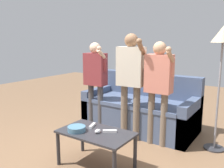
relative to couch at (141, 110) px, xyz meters
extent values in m
plane|color=brown|center=(0.18, -1.36, -0.32)|extent=(12.00, 12.00, 0.00)
cube|color=#475675|center=(0.00, -0.04, -0.09)|extent=(1.86, 0.91, 0.46)
cube|color=#4D5D7E|center=(0.00, -0.12, 0.17)|extent=(1.58, 0.79, 0.06)
cube|color=#475675|center=(0.00, 0.32, 0.37)|extent=(1.86, 0.18, 0.46)
cube|color=#475675|center=(-0.86, -0.04, -0.01)|extent=(0.14, 0.91, 0.62)
cube|color=#475675|center=(0.86, -0.04, -0.01)|extent=(0.14, 0.91, 0.62)
cube|color=#2D2D33|center=(0.15, -1.46, 0.11)|extent=(0.89, 0.51, 0.03)
cylinder|color=#2D2D33|center=(-0.26, -1.69, -0.11)|extent=(0.04, 0.04, 0.42)
cylinder|color=#2D2D33|center=(0.56, -1.69, -0.11)|extent=(0.04, 0.04, 0.42)
cylinder|color=#2D2D33|center=(-0.26, -1.24, -0.11)|extent=(0.04, 0.04, 0.42)
cylinder|color=#2D2D33|center=(0.56, -1.24, -0.11)|extent=(0.04, 0.04, 0.42)
cylinder|color=teal|center=(-0.05, -1.58, 0.16)|extent=(0.21, 0.21, 0.06)
ellipsoid|color=white|center=(0.19, -1.48, 0.15)|extent=(0.06, 0.09, 0.05)
cylinder|color=#4C4C51|center=(0.19, -1.47, 0.18)|extent=(0.02, 0.02, 0.01)
cylinder|color=#2D2D33|center=(1.24, -0.16, -0.31)|extent=(0.28, 0.28, 0.02)
cylinder|color=gray|center=(1.24, -0.16, 0.43)|extent=(0.03, 0.03, 1.46)
cone|color=#C1AD89|center=(1.24, -0.16, 1.27)|extent=(0.30, 0.30, 0.22)
cylinder|color=#47474C|center=(-0.71, -0.48, 0.07)|extent=(0.10, 0.10, 0.77)
cylinder|color=#47474C|center=(-0.52, -0.47, 0.07)|extent=(0.10, 0.10, 0.77)
cube|color=brown|center=(-0.62, -0.47, 0.71)|extent=(0.37, 0.21, 0.53)
sphere|color=beige|center=(-0.62, -0.47, 1.06)|extent=(0.18, 0.18, 0.18)
cylinder|color=beige|center=(-0.80, -0.48, 0.69)|extent=(0.07, 0.07, 0.50)
cylinder|color=brown|center=(-0.44, -0.46, 0.82)|extent=(0.07, 0.07, 0.25)
cylinder|color=beige|center=(-0.43, -0.54, 0.97)|extent=(0.07, 0.24, 0.20)
sphere|color=beige|center=(-0.43, -0.61, 1.07)|extent=(0.07, 0.07, 0.07)
cylinder|color=#756656|center=(-0.03, -0.52, 0.10)|extent=(0.10, 0.10, 0.84)
cylinder|color=#756656|center=(0.18, -0.50, 0.10)|extent=(0.10, 0.10, 0.84)
cube|color=beige|center=(0.08, -0.51, 0.81)|extent=(0.41, 0.24, 0.58)
sphere|color=#936B4C|center=(0.08, -0.51, 1.19)|extent=(0.20, 0.20, 0.20)
cylinder|color=#936B4C|center=(-0.12, -0.53, 0.78)|extent=(0.07, 0.07, 0.54)
cylinder|color=beige|center=(0.28, -0.50, 0.92)|extent=(0.07, 0.07, 0.27)
cylinder|color=#936B4C|center=(0.28, -0.59, 1.07)|extent=(0.08, 0.25, 0.23)
sphere|color=#936B4C|center=(0.29, -0.68, 1.18)|extent=(0.08, 0.08, 0.08)
cylinder|color=#756656|center=(0.41, -0.48, 0.07)|extent=(0.10, 0.10, 0.78)
cylinder|color=#756656|center=(0.60, -0.48, 0.07)|extent=(0.10, 0.10, 0.78)
cube|color=#DB7F6B|center=(0.51, -0.48, 0.73)|extent=(0.37, 0.20, 0.54)
sphere|color=tan|center=(0.51, -0.48, 1.08)|extent=(0.19, 0.19, 0.19)
cylinder|color=tan|center=(0.32, -0.48, 0.71)|extent=(0.07, 0.07, 0.51)
cylinder|color=#DB7F6B|center=(0.69, -0.48, 0.83)|extent=(0.07, 0.07, 0.25)
cylinder|color=tan|center=(0.69, -0.56, 0.98)|extent=(0.06, 0.23, 0.21)
sphere|color=tan|center=(0.69, -0.64, 1.08)|extent=(0.08, 0.08, 0.08)
cube|color=white|center=(0.01, -1.36, 0.14)|extent=(0.08, 0.15, 0.03)
cylinder|color=silver|center=(0.01, -1.33, 0.16)|extent=(0.01, 0.01, 0.00)
cube|color=silver|center=(0.03, -1.40, 0.16)|extent=(0.02, 0.02, 0.00)
cube|color=white|center=(0.30, -1.39, 0.14)|extent=(0.16, 0.12, 0.03)
cylinder|color=silver|center=(0.33, -1.37, 0.16)|extent=(0.01, 0.01, 0.00)
cube|color=silver|center=(0.26, -1.42, 0.16)|extent=(0.02, 0.02, 0.00)
camera|label=1|loc=(1.81, -3.58, 1.21)|focal=38.47mm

